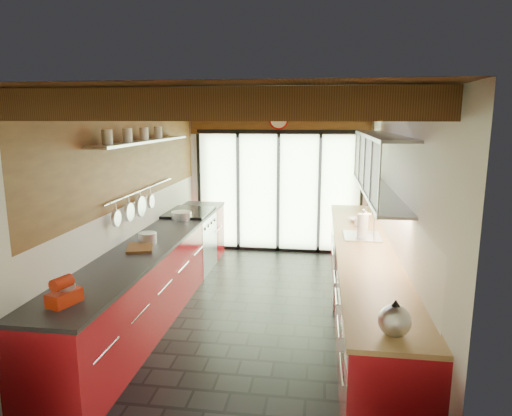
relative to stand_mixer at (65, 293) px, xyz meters
name	(u,v)px	position (x,y,z in m)	size (l,w,h in m)	color
ground	(257,312)	(1.27, 2.08, -1.01)	(5.50, 5.50, 0.00)	black
room_shell	(257,181)	(1.27, 2.08, 0.64)	(5.50, 5.50, 5.50)	silver
ceiling_beams	(262,112)	(1.27, 2.46, 1.45)	(3.14, 5.06, 4.90)	#593316
glass_door	(279,160)	(1.27, 4.77, 0.65)	(2.95, 0.10, 2.90)	#C6EAAD
left_counter	(158,272)	(-0.01, 2.08, -0.55)	(0.68, 5.00, 0.92)	#A6121B
range_stove	(190,241)	(-0.01, 3.53, -0.54)	(0.66, 0.90, 0.97)	silver
right_counter	(363,283)	(2.54, 2.08, -0.55)	(0.68, 5.00, 0.92)	#A6121B
sink_assembly	(363,234)	(2.56, 2.48, -0.05)	(0.45, 0.52, 0.43)	silver
upper_cabinets_right	(380,164)	(2.70, 2.38, 0.84)	(0.34, 3.00, 3.00)	silver
left_wall_fixtures	(142,159)	(-0.20, 2.22, 0.87)	(0.28, 2.60, 0.96)	silver
stand_mixer	(65,293)	(0.00, 0.00, 0.00)	(0.22, 0.30, 0.24)	red
pot_large	(148,238)	(0.00, 1.79, -0.03)	(0.21, 0.21, 0.13)	silver
pot_small	(181,215)	(0.00, 3.12, -0.04)	(0.30, 0.30, 0.11)	silver
cutting_board	(140,248)	(0.00, 1.56, -0.08)	(0.28, 0.39, 0.03)	brown
kettle	(395,319)	(2.54, -0.17, 0.02)	(0.24, 0.29, 0.27)	silver
paper_towel	(363,226)	(2.54, 2.41, 0.06)	(0.16, 0.16, 0.36)	white
soap_bottle	(359,220)	(2.54, 3.03, 0.00)	(0.08, 0.09, 0.19)	silver
bowl	(357,220)	(2.54, 3.31, -0.07)	(0.23, 0.23, 0.06)	silver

